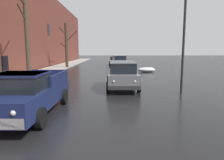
# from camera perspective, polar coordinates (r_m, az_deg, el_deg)

# --- Properties ---
(left_sidewalk_slab) EXTENTS (3.19, 80.00, 0.15)m
(left_sidewalk_slab) POSITION_cam_1_polar(r_m,az_deg,el_deg) (20.97, -21.82, 0.89)
(left_sidewalk_slab) COLOR #A8A399
(left_sidewalk_slab) RESTS_ON ground
(brick_townhouse_facade) EXTENTS (0.63, 80.00, 11.31)m
(brick_townhouse_facade) POSITION_cam_1_polar(r_m,az_deg,el_deg) (21.91, -27.92, 15.48)
(brick_townhouse_facade) COLOR brown
(brick_townhouse_facade) RESTS_ON ground
(snow_bank_along_left_kerb) EXTENTS (2.07, 1.18, 0.58)m
(snow_bank_along_left_kerb) POSITION_cam_1_polar(r_m,az_deg,el_deg) (24.58, 9.94, 2.85)
(snow_bank_along_left_kerb) COLOR white
(snow_bank_along_left_kerb) RESTS_ON ground
(bare_tree_mid_block) EXTENTS (0.53, 3.41, 7.77)m
(bare_tree_mid_block) POSITION_cam_1_polar(r_m,az_deg,el_deg) (17.21, -22.67, 12.02)
(bare_tree_mid_block) COLOR #4C3D2D
(bare_tree_mid_block) RESTS_ON ground
(bare_tree_far_down_block) EXTENTS (2.71, 3.19, 6.32)m
(bare_tree_far_down_block) POSITION_cam_1_polar(r_m,az_deg,el_deg) (30.20, -12.51, 9.61)
(bare_tree_far_down_block) COLOR #423323
(bare_tree_far_down_block) RESTS_ON ground
(pickup_truck_darkblue_approaching_near_lane) EXTENTS (2.25, 5.35, 1.76)m
(pickup_truck_darkblue_approaching_near_lane) POSITION_cam_1_polar(r_m,az_deg,el_deg) (8.76, -22.26, -3.43)
(pickup_truck_darkblue_approaching_near_lane) COLOR navy
(pickup_truck_darkblue_approaching_near_lane) RESTS_ON ground
(suv_grey_parked_kerbside_close) EXTENTS (2.09, 4.74, 1.82)m
(suv_grey_parked_kerbside_close) POSITION_cam_1_polar(r_m,az_deg,el_deg) (13.78, 2.90, 1.73)
(suv_grey_parked_kerbside_close) COLOR slate
(suv_grey_parked_kerbside_close) RESTS_ON ground
(sedan_black_parked_kerbside_mid) EXTENTS (2.09, 3.98, 1.42)m
(sedan_black_parked_kerbside_mid) POSITION_cam_1_polar(r_m,az_deg,el_deg) (21.69, 2.93, 3.51)
(sedan_black_parked_kerbside_mid) COLOR black
(sedan_black_parked_kerbside_mid) RESTS_ON ground
(suv_darkblue_parked_far_down_block) EXTENTS (2.34, 4.70, 1.82)m
(suv_darkblue_parked_far_down_block) POSITION_cam_1_polar(r_m,az_deg,el_deg) (28.89, 2.07, 5.19)
(suv_darkblue_parked_far_down_block) COLOR navy
(suv_darkblue_parked_far_down_block) RESTS_ON ground
(sedan_maroon_queued_behind_truck) EXTENTS (1.94, 4.24, 1.42)m
(sedan_maroon_queued_behind_truck) POSITION_cam_1_polar(r_m,az_deg,el_deg) (35.22, 0.82, 5.38)
(sedan_maroon_queued_behind_truck) COLOR maroon
(sedan_maroon_queued_behind_truck) RESTS_ON ground
(street_lamp_post) EXTENTS (0.44, 0.24, 5.97)m
(street_lamp_post) POSITION_cam_1_polar(r_m,az_deg,el_deg) (12.67, 19.52, 11.33)
(street_lamp_post) COLOR #28282D
(street_lamp_post) RESTS_ON ground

